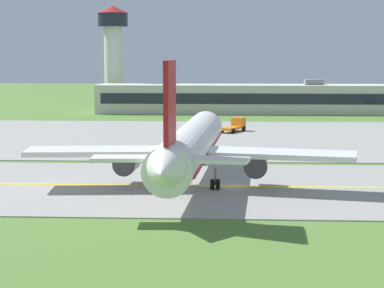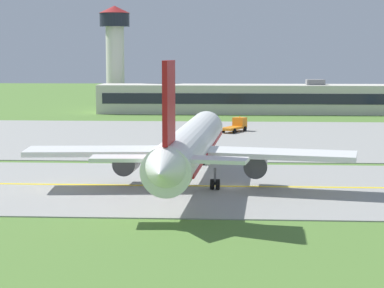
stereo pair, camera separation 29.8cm
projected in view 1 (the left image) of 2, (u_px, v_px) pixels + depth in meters
The scene contains 8 objects.
ground_plane at pixel (237, 187), 69.68m from camera, with size 500.00×500.00×0.00m, color #517A33.
taxiway_strip at pixel (237, 187), 69.67m from camera, with size 240.00×28.00×0.10m, color gray.
apron_pad at pixel (297, 138), 110.75m from camera, with size 140.00×52.00×0.10m, color gray.
taxiway_centreline at pixel (237, 186), 69.66m from camera, with size 220.00×0.60×0.01m, color yellow.
airplane_lead at pixel (190, 146), 69.42m from camera, with size 32.47×39.64×12.70m.
service_truck_baggage at pixel (235, 125), 119.38m from camera, with size 4.72×6.64×2.59m.
terminal_building at pixel (251, 99), 157.60m from camera, with size 69.52×10.16×7.63m.
control_tower at pixel (113, 47), 168.98m from camera, with size 7.60×7.60×24.82m.
Camera 1 is at (-0.89, -68.70, 13.14)m, focal length 65.41 mm.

